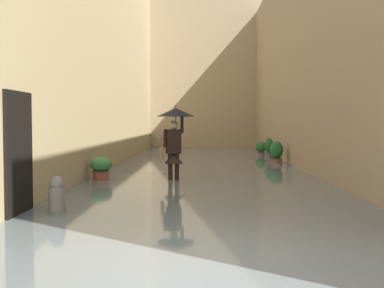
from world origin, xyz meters
name	(u,v)px	position (x,y,z in m)	size (l,w,h in m)	color
ground_plane	(203,170)	(0.00, -11.68, 0.00)	(60.00, 60.00, 0.00)	gray
flood_water	(203,168)	(0.00, -11.68, 0.08)	(7.09, 29.37, 0.15)	slate
building_facade_left	(320,53)	(-4.04, -11.68, 4.06)	(2.04, 27.37, 8.12)	gray
building_facade_right	(88,31)	(4.04, -11.68, 4.86)	(2.04, 27.37, 9.72)	tan
building_facade_far	(203,53)	(0.00, -24.27, 5.87)	(9.89, 1.80, 11.75)	tan
person_wading	(175,130)	(0.78, -7.55, 1.49)	(1.01, 1.01, 2.13)	#2D2319
potted_plant_mid_left	(269,149)	(-2.72, -14.67, 0.56)	(0.36, 0.36, 1.04)	#66605B
potted_plant_far_left	(261,149)	(-2.68, -17.02, 0.45)	(0.49, 0.49, 0.80)	#66605B
potted_plant_near_right	(101,169)	(2.75, -7.62, 0.44)	(0.59, 0.59, 0.76)	#9E563D
potted_plant_near_left	(276,153)	(-2.71, -12.69, 0.52)	(0.50, 0.50, 0.97)	brown
mooring_bollard	(57,198)	(2.54, -3.06, 0.38)	(0.28, 0.28, 0.77)	gray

